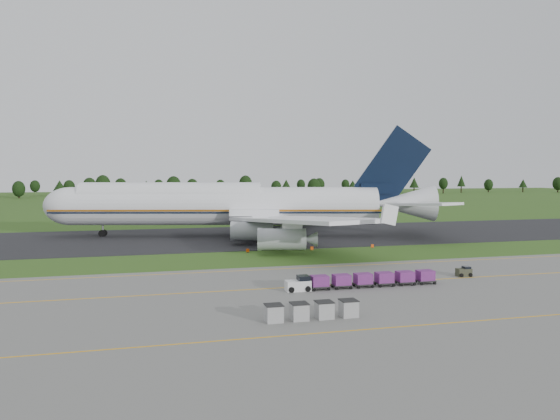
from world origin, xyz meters
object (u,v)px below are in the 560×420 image
object	(u,v)px
baggage_train	(360,280)
edge_markers	(312,248)
aircraft	(231,205)
utility_cart	(464,272)
uld_row	(312,311)

from	to	relation	value
baggage_train	edge_markers	bearing A→B (deg)	82.80
aircraft	baggage_train	distance (m)	54.30
utility_cart	baggage_train	bearing A→B (deg)	-169.54
utility_cart	edge_markers	xyz separation A→B (m)	(-11.68, 27.79, -0.28)
aircraft	uld_row	bearing A→B (deg)	-92.80
aircraft	uld_row	xyz separation A→B (m)	(-3.20, -65.31, -5.75)
uld_row	edge_markers	world-z (taller)	uld_row
utility_cart	uld_row	xyz separation A→B (m)	(-25.26, -14.58, 0.30)
aircraft	utility_cart	xyz separation A→B (m)	(22.06, -50.73, -6.05)
baggage_train	uld_row	bearing A→B (deg)	-129.67
uld_row	edge_markers	bearing A→B (deg)	72.23
uld_row	edge_markers	distance (m)	44.49
aircraft	uld_row	size ratio (longest dim) A/B	9.39
baggage_train	uld_row	size ratio (longest dim) A/B	2.10
baggage_train	utility_cart	distance (m)	15.82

